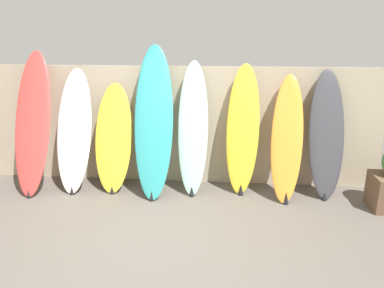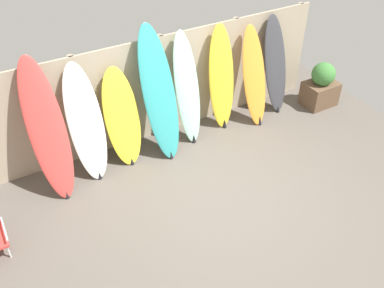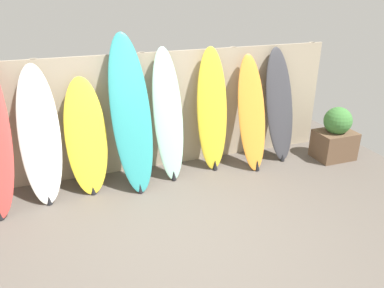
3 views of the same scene
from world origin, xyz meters
The scene contains 10 objects.
ground centered at (0.00, 0.00, 0.00)m, with size 7.68×7.68×0.00m, color #5B544C.
fence_back centered at (0.00, 2.01, 0.90)m, with size 6.08×0.11×1.80m.
surfboard_red_0 centered at (-2.06, 1.53, 1.01)m, with size 0.52×0.84×2.04m.
surfboard_white_1 centered at (-1.49, 1.62, 0.88)m, with size 0.55×0.68×1.78m.
surfboard_yellow_2 centered at (-0.91, 1.64, 0.77)m, with size 0.58×0.56×1.57m.
surfboard_teal_3 centered at (-0.29, 1.56, 1.05)m, with size 0.57×0.79×2.12m.
surfboard_seafoam_4 centered at (0.26, 1.64, 0.94)m, with size 0.43×0.53×1.90m.
surfboard_yellow_5 centered at (0.97, 1.70, 0.92)m, with size 0.52×0.47×1.87m.
surfboard_orange_6 centered at (1.58, 1.57, 0.85)m, with size 0.51×0.72×1.73m.
surfboard_charcoal_7 centered at (2.14, 1.68, 0.89)m, with size 0.54×0.59×1.79m.
Camera 1 is at (0.68, -3.51, 2.33)m, focal length 35.00 mm.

